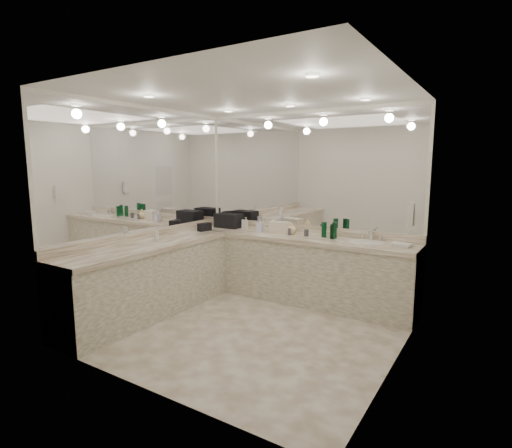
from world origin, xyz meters
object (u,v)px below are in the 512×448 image
Objects in this scene: black_toiletry_bag at (228,220)px; hand_towel at (401,245)px; sink at (366,243)px; soap_bottle_a at (246,223)px; cream_cosmetic_case at (280,227)px; soap_bottle_b at (260,225)px; wall_phone at (411,214)px; soap_bottle_c at (292,228)px.

black_toiletry_bag is 1.76× the size of hand_towel.
sink is 1.83m from soap_bottle_a.
soap_bottle_b is (-0.25, -0.12, 0.02)m from cream_cosmetic_case.
hand_towel is at bearing 110.05° from wall_phone.
cream_cosmetic_case is 1.61× the size of soap_bottle_c.
sink is 1.27m from cream_cosmetic_case.
hand_towel is 2.25m from soap_bottle_a.
sink is 2.43× the size of soap_bottle_a.
soap_bottle_b is at bearing -9.48° from black_toiletry_bag.
wall_phone reaches higher than black_toiletry_bag.
soap_bottle_b is at bearing -178.51° from hand_towel.
soap_bottle_b is at bearing -170.15° from soap_bottle_c.
wall_phone reaches higher than cream_cosmetic_case.
wall_phone reaches higher than soap_bottle_a.
soap_bottle_a is at bearing 166.98° from wall_phone.
soap_bottle_a is 1.07× the size of soap_bottle_c.
soap_bottle_b is at bearing -178.31° from sink.
wall_phone is at bearing -29.23° from cream_cosmetic_case.
black_toiletry_bag is at bearing 168.70° from cream_cosmetic_case.
hand_towel is 1.14× the size of soap_bottle_b.
sink is at bearing -1.63° from black_toiletry_bag.
black_toiletry_bag is at bearing 178.66° from soap_bottle_c.
soap_bottle_c is at bearing 178.84° from hand_towel.
black_toiletry_bag is at bearing 178.76° from hand_towel.
black_toiletry_bag is 2.13× the size of soap_bottle_a.
black_toiletry_bag is at bearing 170.52° from soap_bottle_b.
hand_towel is (2.57, -0.06, -0.09)m from black_toiletry_bag.
black_toiletry_bag is 1.42× the size of cream_cosmetic_case.
soap_bottle_b reaches higher than soap_bottle_c.
soap_bottle_a is 0.94× the size of soap_bottle_b.
cream_cosmetic_case is 1.68m from hand_towel.
sink is at bearing -1.93° from soap_bottle_c.
hand_towel is at bearing 1.49° from soap_bottle_b.
soap_bottle_c is (-1.66, 0.54, -0.37)m from wall_phone.
wall_phone is 2.20m from soap_bottle_b.
wall_phone is 1.24× the size of soap_bottle_b.
soap_bottle_a is (-1.82, 0.06, 0.10)m from sink.
soap_bottle_a is at bearing 0.06° from black_toiletry_bag.
soap_bottle_c is (-1.05, 0.04, 0.09)m from sink.
black_toiletry_bag is (-2.75, 0.56, -0.34)m from wall_phone.
wall_phone is 1.32× the size of soap_bottle_a.
soap_bottle_c reaches higher than cream_cosmetic_case.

